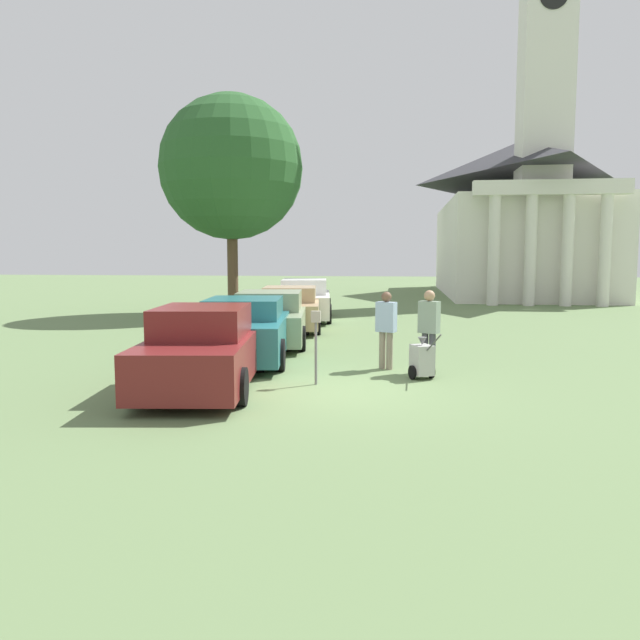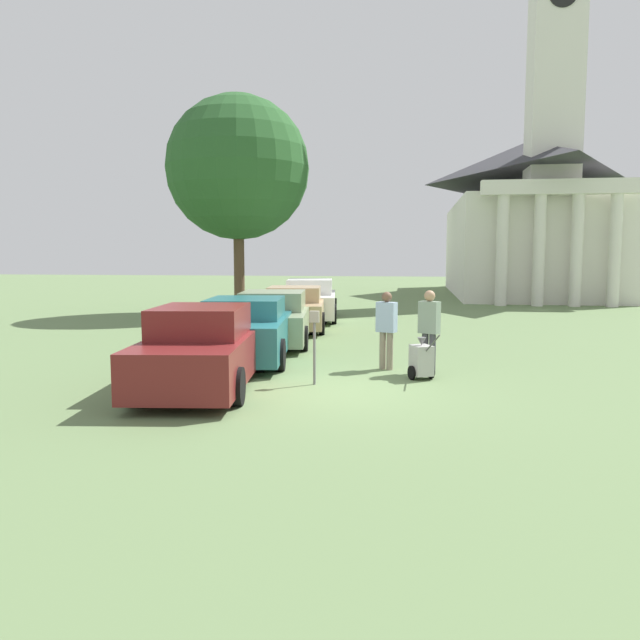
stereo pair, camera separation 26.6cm
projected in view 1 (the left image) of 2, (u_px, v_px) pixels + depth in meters
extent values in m
plane|color=#607A4C|center=(332.00, 390.00, 11.50)|extent=(120.00, 120.00, 0.00)
cube|color=maroon|center=(205.00, 356.00, 11.69)|extent=(2.35, 4.94, 0.81)
cube|color=maroon|center=(202.00, 321.00, 11.43)|extent=(1.80, 2.17, 0.55)
cylinder|color=black|center=(177.00, 357.00, 13.19)|extent=(0.26, 0.66, 0.64)
cylinder|color=black|center=(260.00, 357.00, 13.18)|extent=(0.26, 0.66, 0.64)
cylinder|color=black|center=(135.00, 387.00, 10.25)|extent=(0.26, 0.66, 0.64)
cylinder|color=black|center=(241.00, 387.00, 10.24)|extent=(0.26, 0.66, 0.64)
cube|color=#23666B|center=(246.00, 334.00, 14.76)|extent=(2.47, 5.03, 0.83)
cube|color=#23666B|center=(244.00, 308.00, 14.50)|extent=(1.91, 2.22, 0.45)
cylinder|color=black|center=(217.00, 336.00, 16.29)|extent=(0.26, 0.72, 0.70)
cylinder|color=black|center=(289.00, 337.00, 16.28)|extent=(0.26, 0.72, 0.70)
cylinder|color=black|center=(193.00, 355.00, 13.30)|extent=(0.26, 0.72, 0.70)
cylinder|color=black|center=(280.00, 355.00, 13.29)|extent=(0.26, 0.72, 0.70)
cube|color=gray|center=(271.00, 322.00, 17.67)|extent=(2.53, 5.36, 0.77)
cube|color=gray|center=(270.00, 300.00, 17.39)|extent=(1.94, 2.36, 0.51)
cylinder|color=black|center=(245.00, 324.00, 19.29)|extent=(0.26, 0.67, 0.66)
cylinder|color=black|center=(306.00, 324.00, 19.28)|extent=(0.26, 0.67, 0.66)
cylinder|color=black|center=(229.00, 338.00, 16.11)|extent=(0.26, 0.67, 0.66)
cylinder|color=black|center=(302.00, 338.00, 16.09)|extent=(0.26, 0.67, 0.66)
cube|color=tan|center=(290.00, 312.00, 20.78)|extent=(2.45, 4.89, 0.76)
cube|color=tan|center=(290.00, 294.00, 20.53)|extent=(1.90, 2.16, 0.47)
cylinder|color=black|center=(266.00, 314.00, 22.26)|extent=(0.26, 0.72, 0.71)
cylinder|color=black|center=(319.00, 314.00, 22.24)|extent=(0.26, 0.72, 0.71)
cylinder|color=black|center=(258.00, 323.00, 19.36)|extent=(0.26, 0.72, 0.71)
cylinder|color=black|center=(318.00, 323.00, 19.35)|extent=(0.26, 0.72, 0.71)
cube|color=silver|center=(305.00, 304.00, 23.91)|extent=(2.48, 5.25, 0.80)
cube|color=silver|center=(304.00, 287.00, 23.64)|extent=(1.90, 2.31, 0.55)
cylinder|color=black|center=(283.00, 307.00, 25.50)|extent=(0.26, 0.73, 0.71)
cylinder|color=black|center=(328.00, 307.00, 25.49)|extent=(0.26, 0.73, 0.71)
cylinder|color=black|center=(278.00, 314.00, 22.38)|extent=(0.26, 0.73, 0.71)
cylinder|color=black|center=(329.00, 314.00, 22.37)|extent=(0.26, 0.73, 0.71)
cylinder|color=slate|center=(316.00, 354.00, 11.91)|extent=(0.05, 0.05, 1.20)
cube|color=gray|center=(316.00, 317.00, 11.83)|extent=(0.18, 0.09, 0.22)
cylinder|color=gray|center=(389.00, 351.00, 13.49)|extent=(0.14, 0.14, 0.82)
cylinder|color=gray|center=(382.00, 350.00, 13.57)|extent=(0.14, 0.14, 0.82)
cube|color=#99B2CC|center=(386.00, 317.00, 13.45)|extent=(0.47, 0.37, 0.65)
sphere|color=brown|center=(386.00, 297.00, 13.41)|extent=(0.22, 0.22, 0.22)
cylinder|color=#3F3F47|center=(432.00, 353.00, 13.07)|extent=(0.14, 0.14, 0.85)
cylinder|color=#3F3F47|center=(425.00, 353.00, 13.17)|extent=(0.14, 0.14, 0.85)
cube|color=gray|center=(429.00, 317.00, 13.04)|extent=(0.47, 0.40, 0.67)
sphere|color=tan|center=(430.00, 296.00, 12.99)|extent=(0.23, 0.23, 0.23)
cube|color=#B2B2AD|center=(422.00, 360.00, 12.48)|extent=(0.51, 0.55, 0.60)
cone|color=#59595B|center=(422.00, 341.00, 12.44)|extent=(0.18, 0.18, 0.16)
cylinder|color=#4C4C4C|center=(433.00, 343.00, 11.99)|extent=(0.28, 0.55, 0.43)
cylinder|color=black|center=(412.00, 372.00, 12.44)|extent=(0.16, 0.27, 0.28)
cylinder|color=black|center=(431.00, 371.00, 12.57)|extent=(0.16, 0.27, 0.28)
cube|color=silver|center=(514.00, 249.00, 39.09)|extent=(8.58, 17.38, 5.59)
pyramid|color=#333338|center=(517.00, 163.00, 38.53)|extent=(8.75, 17.72, 2.51)
cylinder|color=silver|center=(494.00, 251.00, 30.27)|extent=(0.56, 0.56, 5.31)
cylinder|color=silver|center=(530.00, 251.00, 30.05)|extent=(0.56, 0.56, 5.31)
cylinder|color=silver|center=(567.00, 251.00, 29.83)|extent=(0.56, 0.56, 5.31)
cylinder|color=silver|center=(605.00, 251.00, 29.62)|extent=(0.56, 0.56, 5.31)
cube|color=silver|center=(551.00, 187.00, 29.63)|extent=(7.30, 0.70, 0.70)
cube|color=silver|center=(546.00, 74.00, 31.09)|extent=(2.40, 2.40, 11.74)
cylinder|color=brown|center=(233.00, 272.00, 25.86)|extent=(0.44, 0.44, 3.52)
sphere|color=#285628|center=(231.00, 167.00, 25.41)|extent=(5.86, 5.86, 5.86)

